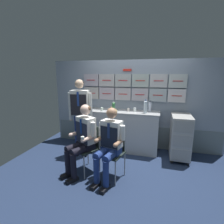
# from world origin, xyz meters

# --- Properties ---
(ground) EXTENTS (4.80, 4.80, 0.04)m
(ground) POSITION_xyz_m (0.00, 0.00, -0.02)
(ground) COLOR #212F4D
(galley_bulkhead) EXTENTS (4.20, 0.14, 2.15)m
(galley_bulkhead) POSITION_xyz_m (-0.01, 1.37, 1.10)
(galley_bulkhead) COLOR #8C9AAE
(galley_bulkhead) RESTS_ON ground
(galley_counter) EXTENTS (1.76, 0.53, 0.96)m
(galley_counter) POSITION_xyz_m (-0.23, 1.09, 0.48)
(galley_counter) COLOR #B7BABC
(galley_counter) RESTS_ON ground
(service_trolley) EXTENTS (0.40, 0.65, 0.97)m
(service_trolley) POSITION_xyz_m (1.09, 0.95, 0.52)
(service_trolley) COLOR black
(service_trolley) RESTS_ON ground
(folding_chair_left) EXTENTS (0.54, 0.54, 0.87)m
(folding_chair_left) POSITION_xyz_m (-0.61, 0.02, 0.54)
(folding_chair_left) COLOR #A8AAAF
(folding_chair_left) RESTS_ON ground
(crew_member_left) EXTENTS (0.59, 0.68, 1.29)m
(crew_member_left) POSITION_xyz_m (-0.69, -0.12, 0.72)
(crew_member_left) COLOR black
(crew_member_left) RESTS_ON ground
(folding_chair_center) EXTENTS (0.48, 0.48, 0.87)m
(folding_chair_center) POSITION_xyz_m (-0.13, -0.04, 0.54)
(folding_chair_center) COLOR #A8AAAF
(folding_chair_center) RESTS_ON ground
(crew_member_center) EXTENTS (0.51, 0.65, 1.27)m
(crew_member_center) POSITION_xyz_m (-0.17, -0.19, 0.71)
(crew_member_center) COLOR black
(crew_member_center) RESTS_ON ground
(crew_member_standing) EXTENTS (0.54, 0.30, 1.71)m
(crew_member_standing) POSITION_xyz_m (-1.05, 0.57, 1.02)
(crew_member_standing) COLOR black
(crew_member_standing) RESTS_ON ground
(water_bottle_short) EXTENTS (0.07, 0.07, 0.25)m
(water_bottle_short) POSITION_xyz_m (-0.39, 0.92, 1.08)
(water_bottle_short) COLOR #459B50
(water_bottle_short) RESTS_ON galley_counter
(sparkling_bottle_green) EXTENTS (0.07, 0.07, 0.25)m
(sparkling_bottle_green) POSITION_xyz_m (0.41, 1.21, 1.08)
(sparkling_bottle_green) COLOR silver
(sparkling_bottle_green) RESTS_ON galley_counter
(water_bottle_tall) EXTENTS (0.07, 0.07, 0.30)m
(water_bottle_tall) POSITION_xyz_m (0.32, 1.00, 1.11)
(water_bottle_tall) COLOR silver
(water_bottle_tall) RESTS_ON galley_counter
(paper_cup_blue) EXTENTS (0.06, 0.06, 0.07)m
(paper_cup_blue) POSITION_xyz_m (-0.52, 1.22, 1.00)
(paper_cup_blue) COLOR tan
(paper_cup_blue) RESTS_ON galley_counter
(coffee_cup_white) EXTENTS (0.06, 0.06, 0.09)m
(coffee_cup_white) POSITION_xyz_m (0.07, 1.12, 1.01)
(coffee_cup_white) COLOR white
(coffee_cup_white) RESTS_ON galley_counter
(paper_cup_tan) EXTENTS (0.06, 0.06, 0.08)m
(paper_cup_tan) POSITION_xyz_m (-0.68, 0.97, 1.01)
(paper_cup_tan) COLOR white
(paper_cup_tan) RESTS_ON galley_counter
(espresso_cup_small) EXTENTS (0.06, 0.06, 0.07)m
(espresso_cup_small) POSITION_xyz_m (-0.08, 1.10, 1.00)
(espresso_cup_small) COLOR silver
(espresso_cup_small) RESTS_ON galley_counter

